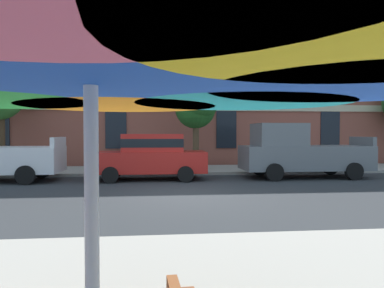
{
  "coord_description": "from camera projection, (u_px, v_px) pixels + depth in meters",
  "views": [
    {
      "loc": [
        -0.95,
        -10.53,
        1.81
      ],
      "look_at": [
        0.48,
        3.2,
        1.4
      ],
      "focal_mm": 34.13,
      "sensor_mm": 36.0,
      "label": 1
    }
  ],
  "objects": [
    {
      "name": "pickup_gray",
      "position": [
        299.0,
        152.0,
        14.78
      ],
      "size": [
        5.1,
        2.12,
        2.2
      ],
      "color": "slate",
      "rests_on": "ground"
    },
    {
      "name": "street_tree_middle",
      "position": [
        198.0,
        104.0,
        17.25
      ],
      "size": [
        2.09,
        2.22,
        4.36
      ],
      "color": "brown",
      "rests_on": "ground"
    },
    {
      "name": "sedan_red",
      "position": [
        150.0,
        155.0,
        14.16
      ],
      "size": [
        4.4,
        1.98,
        1.78
      ],
      "color": "#B21E19",
      "rests_on": "ground"
    },
    {
      "name": "apartment_building",
      "position": [
        168.0,
        44.0,
        25.29
      ],
      "size": [
        47.24,
        12.08,
        16.0
      ],
      "color": "#934C3D",
      "rests_on": "ground"
    },
    {
      "name": "sidewalk_far",
      "position": [
        174.0,
        170.0,
        17.38
      ],
      "size": [
        56.0,
        3.6,
        0.12
      ],
      "primitive_type": "cube",
      "color": "#9E998E",
      "rests_on": "ground"
    },
    {
      "name": "patio_umbrella",
      "position": [
        90.0,
        26.0,
        1.48
      ],
      "size": [
        3.79,
        3.79,
        2.56
      ],
      "color": "silver",
      "rests_on": "ground"
    },
    {
      "name": "ground_plane",
      "position": [
        187.0,
        195.0,
        10.62
      ],
      "size": [
        120.0,
        120.0,
        0.0
      ],
      "primitive_type": "plane",
      "color": "#2D3033"
    }
  ]
}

